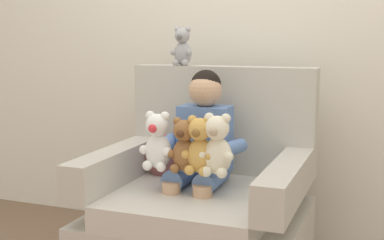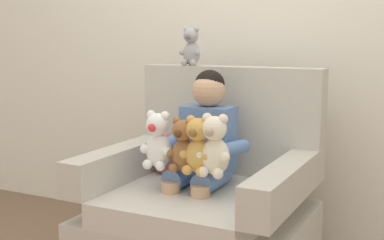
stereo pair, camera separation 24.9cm
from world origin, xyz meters
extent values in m
cube|color=silver|center=(0.00, 0.75, 1.30)|extent=(6.00, 0.10, 2.60)
cube|color=beige|center=(0.00, -0.07, 0.41)|extent=(0.74, 0.78, 0.12)
cube|color=#BCB7AD|center=(0.00, 0.39, 0.77)|extent=(1.02, 0.14, 0.59)
cube|color=#BCB7AD|center=(-0.44, -0.07, 0.56)|extent=(0.14, 0.78, 0.18)
cube|color=#BCB7AD|center=(0.44, -0.07, 0.56)|extent=(0.14, 0.78, 0.18)
cube|color=#597AB7|center=(-0.02, 0.14, 0.70)|extent=(0.26, 0.16, 0.34)
sphere|color=tan|center=(-0.02, 0.14, 0.95)|extent=(0.17, 0.17, 0.17)
sphere|color=black|center=(-0.02, 0.15, 0.98)|extent=(0.16, 0.16, 0.16)
cylinder|color=#597AB7|center=(-0.10, 0.01, 0.53)|extent=(0.11, 0.26, 0.11)
cylinder|color=tan|center=(-0.10, -0.12, 0.38)|extent=(0.09, 0.09, 0.30)
cylinder|color=#597AB7|center=(0.06, 0.01, 0.53)|extent=(0.11, 0.26, 0.11)
cylinder|color=tan|center=(0.06, -0.12, 0.38)|extent=(0.09, 0.09, 0.30)
cylinder|color=#597AB7|center=(-0.18, 0.02, 0.68)|extent=(0.13, 0.27, 0.07)
cylinder|color=#597AB7|center=(0.14, 0.02, 0.68)|extent=(0.13, 0.27, 0.07)
ellipsoid|color=silver|center=(0.13, -0.11, 0.67)|extent=(0.13, 0.11, 0.18)
sphere|color=silver|center=(0.13, -0.12, 0.81)|extent=(0.11, 0.11, 0.11)
sphere|color=tan|center=(0.13, -0.17, 0.80)|extent=(0.04, 0.04, 0.04)
sphere|color=silver|center=(0.09, -0.11, 0.85)|extent=(0.05, 0.05, 0.05)
sphere|color=silver|center=(0.07, -0.14, 0.68)|extent=(0.05, 0.05, 0.05)
sphere|color=silver|center=(0.09, -0.16, 0.61)|extent=(0.05, 0.05, 0.05)
sphere|color=silver|center=(0.17, -0.11, 0.85)|extent=(0.05, 0.05, 0.05)
sphere|color=silver|center=(0.19, -0.14, 0.68)|extent=(0.05, 0.05, 0.05)
sphere|color=silver|center=(0.17, -0.16, 0.61)|extent=(0.05, 0.05, 0.05)
ellipsoid|color=gold|center=(0.04, -0.11, 0.67)|extent=(0.13, 0.11, 0.17)
sphere|color=gold|center=(0.04, -0.12, 0.79)|extent=(0.11, 0.11, 0.11)
sphere|color=brown|center=(0.04, -0.17, 0.79)|extent=(0.04, 0.04, 0.04)
sphere|color=gold|center=(0.01, -0.11, 0.84)|extent=(0.04, 0.04, 0.04)
sphere|color=gold|center=(-0.02, -0.14, 0.68)|extent=(0.04, 0.04, 0.04)
sphere|color=gold|center=(0.01, -0.16, 0.61)|extent=(0.05, 0.05, 0.05)
sphere|color=gold|center=(0.08, -0.11, 0.84)|extent=(0.04, 0.04, 0.04)
sphere|color=gold|center=(0.11, -0.14, 0.68)|extent=(0.04, 0.04, 0.04)
sphere|color=gold|center=(0.08, -0.16, 0.61)|extent=(0.05, 0.05, 0.05)
ellipsoid|color=brown|center=(-0.04, -0.10, 0.66)|extent=(0.12, 0.10, 0.16)
sphere|color=brown|center=(-0.04, -0.11, 0.78)|extent=(0.10, 0.10, 0.10)
sphere|color=#4C2D19|center=(-0.04, -0.16, 0.77)|extent=(0.04, 0.04, 0.04)
sphere|color=brown|center=(-0.07, -0.11, 0.82)|extent=(0.04, 0.04, 0.04)
sphere|color=brown|center=(-0.09, -0.13, 0.67)|extent=(0.04, 0.04, 0.04)
sphere|color=brown|center=(-0.07, -0.15, 0.60)|extent=(0.04, 0.04, 0.04)
sphere|color=brown|center=(0.00, -0.11, 0.82)|extent=(0.04, 0.04, 0.04)
sphere|color=brown|center=(0.02, -0.13, 0.67)|extent=(0.04, 0.04, 0.04)
sphere|color=brown|center=(0.00, -0.15, 0.60)|extent=(0.04, 0.04, 0.04)
ellipsoid|color=white|center=(-0.18, -0.10, 0.67)|extent=(0.13, 0.11, 0.17)
sphere|color=white|center=(-0.18, -0.11, 0.80)|extent=(0.11, 0.11, 0.11)
sphere|color=#DB333D|center=(-0.18, -0.16, 0.79)|extent=(0.04, 0.04, 0.04)
sphere|color=white|center=(-0.21, -0.10, 0.84)|extent=(0.04, 0.04, 0.04)
sphere|color=white|center=(-0.24, -0.13, 0.68)|extent=(0.04, 0.04, 0.04)
sphere|color=white|center=(-0.21, -0.15, 0.61)|extent=(0.05, 0.05, 0.05)
sphere|color=white|center=(-0.14, -0.10, 0.84)|extent=(0.04, 0.04, 0.04)
sphere|color=white|center=(-0.11, -0.13, 0.68)|extent=(0.04, 0.04, 0.04)
sphere|color=white|center=(-0.14, -0.15, 0.61)|extent=(0.05, 0.05, 0.05)
ellipsoid|color=#9E9EA3|center=(-0.24, 0.39, 1.13)|extent=(0.10, 0.09, 0.13)
sphere|color=#9E9EA3|center=(-0.24, 0.38, 1.23)|extent=(0.09, 0.09, 0.09)
sphere|color=slate|center=(-0.24, 0.34, 1.22)|extent=(0.03, 0.03, 0.03)
sphere|color=#9E9EA3|center=(-0.27, 0.38, 1.26)|extent=(0.03, 0.03, 0.03)
sphere|color=#9E9EA3|center=(-0.29, 0.36, 1.13)|extent=(0.03, 0.03, 0.03)
sphere|color=#9E9EA3|center=(-0.27, 0.35, 1.08)|extent=(0.04, 0.04, 0.04)
sphere|color=#9E9EA3|center=(-0.21, 0.38, 1.26)|extent=(0.03, 0.03, 0.03)
sphere|color=#9E9EA3|center=(-0.19, 0.36, 1.13)|extent=(0.03, 0.03, 0.03)
sphere|color=#9E9EA3|center=(-0.21, 0.35, 1.08)|extent=(0.04, 0.04, 0.04)
ellipsoid|color=#8C4C4C|center=(-0.25, 0.17, 0.57)|extent=(0.27, 0.13, 0.26)
camera|label=1|loc=(0.86, -2.35, 1.21)|focal=48.87mm
camera|label=2|loc=(1.09, -2.25, 1.21)|focal=48.87mm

